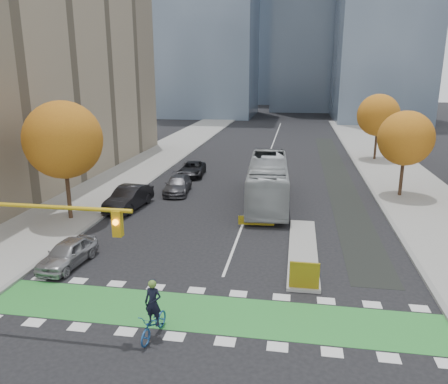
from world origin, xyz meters
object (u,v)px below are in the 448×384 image
(hazard_board, at_px, (304,275))
(bus, at_px, (268,181))
(parked_car_c, at_px, (178,185))
(tree_west, at_px, (63,140))
(parked_car_a, at_px, (68,253))
(tree_east_near, at_px, (406,138))
(parked_car_b, at_px, (129,198))
(tree_east_far, at_px, (378,115))
(parked_car_d, at_px, (192,169))
(cyclist, at_px, (154,318))

(hazard_board, relative_size, bus, 0.11)
(parked_car_c, bearing_deg, tree_west, -129.93)
(parked_car_a, xyz_separation_m, parked_car_c, (1.88, 15.14, 0.01))
(tree_east_near, xyz_separation_m, parked_car_b, (-20.92, -6.86, -4.01))
(tree_east_far, distance_m, parked_car_a, 39.31)
(tree_west, xyz_separation_m, parked_car_a, (3.62, -7.00, -4.92))
(tree_east_far, relative_size, parked_car_b, 1.47)
(tree_east_far, bearing_deg, hazard_board, -104.12)
(tree_east_near, height_order, parked_car_d, tree_east_near)
(bus, relative_size, parked_car_c, 2.58)
(hazard_board, height_order, tree_east_far, tree_east_far)
(tree_east_far, bearing_deg, cyclist, -110.35)
(parked_car_c, bearing_deg, tree_east_far, 37.34)
(bus, distance_m, parked_car_c, 7.99)
(parked_car_d, bearing_deg, parked_car_a, -98.87)
(cyclist, height_order, bus, bus)
(tree_west, distance_m, parked_car_a, 9.29)
(parked_car_d, bearing_deg, tree_east_near, -18.38)
(tree_east_far, height_order, parked_car_d, tree_east_far)
(cyclist, bearing_deg, tree_west, 137.16)
(tree_west, bearing_deg, hazard_board, -25.99)
(hazard_board, xyz_separation_m, parked_car_a, (-12.38, 0.80, -0.10))
(cyclist, bearing_deg, parked_car_d, 108.33)
(hazard_board, xyz_separation_m, parked_car_d, (-10.77, 22.39, -0.11))
(tree_east_far, xyz_separation_m, parked_car_b, (-21.42, -22.86, -4.39))
(parked_car_b, relative_size, parked_car_c, 1.07)
(tree_west, xyz_separation_m, parked_car_d, (5.23, 14.59, -4.93))
(parked_car_b, distance_m, parked_car_d, 11.65)
(parked_car_a, bearing_deg, parked_car_c, 87.76)
(cyclist, relative_size, parked_car_b, 0.46)
(bus, distance_m, parked_car_b, 10.82)
(tree_west, bearing_deg, parked_car_c, 55.96)
(cyclist, height_order, parked_car_b, cyclist)
(tree_east_near, bearing_deg, parked_car_d, 166.25)
(tree_west, bearing_deg, cyclist, -50.72)
(tree_east_near, distance_m, bus, 11.66)
(parked_car_c, height_order, parked_car_d, parked_car_c)
(tree_east_far, distance_m, parked_car_d, 22.85)
(hazard_board, height_order, tree_west, tree_west)
(parked_car_b, bearing_deg, parked_car_a, -81.14)
(tree_east_near, distance_m, parked_car_b, 22.38)
(hazard_board, bearing_deg, parked_car_c, 123.37)
(tree_east_far, xyz_separation_m, cyclist, (-14.28, -38.50, -4.44))
(parked_car_d, bearing_deg, hazard_board, -68.94)
(parked_car_a, xyz_separation_m, parked_car_d, (1.60, 21.59, -0.01))
(parked_car_b, bearing_deg, parked_car_d, 85.17)
(parked_car_c, bearing_deg, bus, -16.75)
(tree_west, relative_size, parked_car_d, 1.67)
(tree_east_far, height_order, parked_car_b, tree_east_far)
(parked_car_d, bearing_deg, parked_car_c, -92.20)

